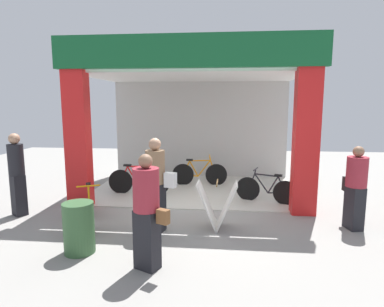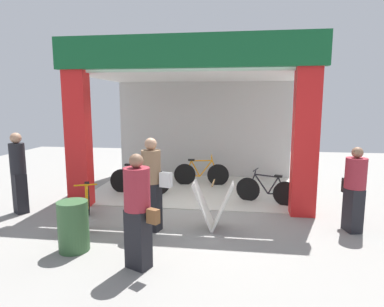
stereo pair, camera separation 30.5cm
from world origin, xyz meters
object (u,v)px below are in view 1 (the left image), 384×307
at_px(bicycle_parked_0, 89,207).
at_px(bicycle_inside_1, 199,173).
at_px(pedestrian_0, 356,186).
at_px(pedestrian_2, 147,210).
at_px(pedestrian_1, 156,183).
at_px(pedestrian_3, 17,173).
at_px(trash_bin, 79,228).
at_px(sandwich_board_sign, 217,205).
at_px(bicycle_inside_0, 266,190).
at_px(bicycle_inside_2, 139,181).

bearing_deg(bicycle_parked_0, bicycle_inside_1, 59.59).
distance_m(pedestrian_0, pedestrian_2, 4.03).
bearing_deg(pedestrian_2, pedestrian_1, 96.55).
bearing_deg(pedestrian_3, trash_bin, -37.72).
bearing_deg(pedestrian_0, bicycle_parked_0, -177.18).
bearing_deg(sandwich_board_sign, bicycle_parked_0, -179.63).
relative_size(bicycle_inside_0, pedestrian_3, 0.81).
distance_m(bicycle_inside_1, sandwich_board_sign, 3.34).
xyz_separation_m(bicycle_inside_1, pedestrian_1, (-0.53, -3.52, 0.57)).
relative_size(sandwich_board_sign, pedestrian_2, 0.54).
bearing_deg(bicycle_inside_0, sandwich_board_sign, -123.32).
height_order(bicycle_inside_2, pedestrian_1, pedestrian_1).
distance_m(bicycle_inside_0, sandwich_board_sign, 2.09).
height_order(bicycle_inside_0, trash_bin, trash_bin).
relative_size(bicycle_parked_0, trash_bin, 1.75).
relative_size(bicycle_parked_0, pedestrian_0, 0.91).
relative_size(bicycle_inside_1, sandwich_board_sign, 1.74).
bearing_deg(bicycle_inside_0, pedestrian_2, -121.77).
relative_size(bicycle_inside_1, pedestrian_3, 0.91).
distance_m(bicycle_inside_0, pedestrian_3, 5.60).
relative_size(bicycle_inside_2, pedestrian_1, 0.93).
xyz_separation_m(sandwich_board_sign, pedestrian_3, (-4.24, 0.34, 0.46)).
xyz_separation_m(bicycle_inside_0, pedestrian_0, (1.45, -1.51, 0.50)).
bearing_deg(bicycle_inside_0, bicycle_inside_1, 138.50).
height_order(bicycle_parked_0, trash_bin, bicycle_parked_0).
relative_size(bicycle_inside_0, sandwich_board_sign, 1.55).
xyz_separation_m(bicycle_parked_0, pedestrian_0, (5.13, 0.25, 0.49)).
bearing_deg(bicycle_inside_0, bicycle_parked_0, -154.37).
relative_size(bicycle_inside_1, bicycle_parked_0, 1.10).
xyz_separation_m(pedestrian_0, pedestrian_3, (-6.83, 0.10, 0.08)).
height_order(bicycle_inside_1, pedestrian_2, pedestrian_2).
distance_m(pedestrian_0, pedestrian_1, 3.75).
height_order(bicycle_inside_2, bicycle_parked_0, bicycle_inside_2).
bearing_deg(pedestrian_3, bicycle_inside_1, 38.93).
xyz_separation_m(bicycle_inside_0, pedestrian_1, (-2.27, -1.98, 0.59)).
xyz_separation_m(sandwich_board_sign, pedestrian_0, (2.60, 0.24, 0.38)).
distance_m(bicycle_inside_0, trash_bin, 4.48).
height_order(bicycle_inside_0, pedestrian_0, pedestrian_0).
relative_size(bicycle_inside_0, pedestrian_0, 0.89).
relative_size(bicycle_inside_0, pedestrian_1, 0.81).
bearing_deg(pedestrian_1, pedestrian_0, 7.21).
bearing_deg(pedestrian_3, bicycle_inside_2, 40.63).
height_order(bicycle_parked_0, pedestrian_0, pedestrian_0).
bearing_deg(trash_bin, bicycle_inside_1, 70.74).
bearing_deg(trash_bin, bicycle_inside_0, 42.10).
distance_m(bicycle_inside_1, bicycle_inside_2, 1.88).
distance_m(pedestrian_1, pedestrian_3, 3.17).
bearing_deg(bicycle_inside_0, bicycle_inside_2, 172.60).
height_order(bicycle_parked_0, pedestrian_2, pedestrian_2).
xyz_separation_m(bicycle_inside_2, bicycle_parked_0, (-0.42, -2.18, -0.02)).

